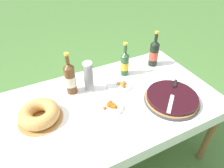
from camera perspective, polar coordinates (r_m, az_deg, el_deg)
name	(u,v)px	position (r m, az deg, el deg)	size (l,w,h in m)	color
ground_plane	(104,157)	(2.01, -2.21, -20.15)	(16.00, 16.00, 0.00)	#4C7A38
garden_table	(102,110)	(1.51, -2.79, -7.57)	(1.73, 0.91, 0.69)	brown
tablecloth	(102,106)	(1.47, -2.85, -6.17)	(1.74, 0.92, 0.10)	white
berry_tart	(172,98)	(1.52, 16.69, -3.97)	(0.40, 0.40, 0.06)	#38383D
serving_knife	(173,92)	(1.52, 17.08, -2.30)	(0.29, 0.27, 0.01)	silver
bundt_cake	(39,114)	(1.41, -20.07, -8.06)	(0.30, 0.30, 0.10)	#B78447
cup_stack	(89,77)	(1.51, -6.73, 1.99)	(0.07, 0.07, 0.25)	white
cider_bottle_green	(125,63)	(1.69, 3.64, 5.95)	(0.07, 0.07, 0.30)	#2D562D
cider_bottle_amber	(70,78)	(1.51, -11.85, 1.62)	(0.08, 0.08, 0.34)	brown
juice_bottle_red	(154,53)	(1.85, 11.88, 8.66)	(0.08, 0.08, 0.33)	black
snack_plate_near	(110,106)	(1.42, -0.44, -6.30)	(0.20, 0.20, 0.06)	white
snack_plate_left	(119,84)	(1.61, 2.14, -0.09)	(0.21, 0.21, 0.05)	white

